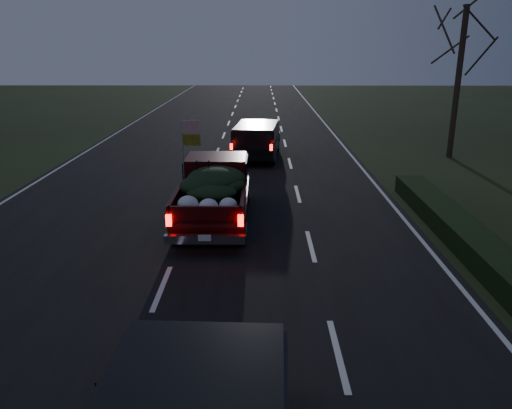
# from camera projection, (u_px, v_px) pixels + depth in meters

# --- Properties ---
(ground) EXTENTS (120.00, 120.00, 0.00)m
(ground) POSITION_uv_depth(u_px,v_px,m) (162.00, 288.00, 11.24)
(ground) COLOR black
(ground) RESTS_ON ground
(road_asphalt) EXTENTS (14.00, 120.00, 0.02)m
(road_asphalt) POSITION_uv_depth(u_px,v_px,m) (162.00, 288.00, 11.24)
(road_asphalt) COLOR black
(road_asphalt) RESTS_ON ground
(hedge_row) EXTENTS (1.00, 10.00, 0.60)m
(hedge_row) POSITION_uv_depth(u_px,v_px,m) (459.00, 230.00, 13.95)
(hedge_row) COLOR black
(hedge_row) RESTS_ON ground
(bare_tree_far) EXTENTS (3.60, 3.60, 7.00)m
(bare_tree_far) POSITION_uv_depth(u_px,v_px,m) (462.00, 45.00, 22.90)
(bare_tree_far) COLOR black
(bare_tree_far) RESTS_ON ground
(pickup_truck) EXTENTS (2.05, 5.32, 2.79)m
(pickup_truck) POSITION_uv_depth(u_px,v_px,m) (214.00, 188.00, 15.34)
(pickup_truck) COLOR #3A0709
(pickup_truck) RESTS_ON ground
(lead_suv) EXTENTS (2.42, 4.87, 1.35)m
(lead_suv) POSITION_uv_depth(u_px,v_px,m) (257.00, 137.00, 23.93)
(lead_suv) COLOR black
(lead_suv) RESTS_ON ground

